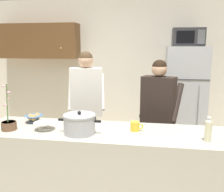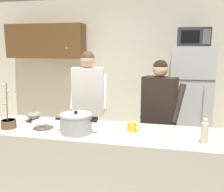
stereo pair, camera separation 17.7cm
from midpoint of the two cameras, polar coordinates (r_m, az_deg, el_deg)
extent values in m
cube|color=silver|center=(4.75, 2.33, 5.57)|extent=(6.00, 0.12, 2.60)
cube|color=brown|center=(4.96, -17.06, 11.66)|extent=(1.47, 0.34, 0.62)
sphere|color=gold|center=(4.61, -12.46, 10.43)|extent=(0.03, 0.03, 0.03)
cube|color=#BCB7A8|center=(2.78, -3.80, -16.78)|extent=(2.56, 0.68, 0.92)
cube|color=#B7BABF|center=(4.35, 14.78, -0.94)|extent=(0.64, 0.64, 1.75)
cube|color=#333333|center=(3.97, 15.48, 3.54)|extent=(0.63, 0.01, 0.01)
cylinder|color=#B2B2B7|center=(4.06, 17.65, -3.24)|extent=(0.02, 0.02, 0.79)
cube|color=#2D2D30|center=(4.24, 15.50, 12.55)|extent=(0.48, 0.36, 0.28)
cube|color=black|center=(4.06, 14.91, 12.67)|extent=(0.26, 0.01, 0.18)
cube|color=#59595B|center=(4.08, 18.17, 12.48)|extent=(0.11, 0.01, 0.21)
cylinder|color=#33384C|center=(3.67, -5.76, -10.45)|extent=(0.11, 0.11, 0.82)
cylinder|color=#33384C|center=(3.68, -8.13, -10.45)|extent=(0.11, 0.11, 0.82)
cube|color=white|center=(3.48, -7.23, 0.91)|extent=(0.46, 0.29, 0.65)
sphere|color=#D8A884|center=(3.43, -7.40, 7.92)|extent=(0.20, 0.20, 0.20)
sphere|color=#4C3823|center=(3.43, -7.41, 8.34)|extent=(0.19, 0.19, 0.19)
cylinder|color=white|center=(3.59, -3.69, 0.98)|extent=(0.16, 0.39, 0.50)
cylinder|color=white|center=(3.62, -10.49, 0.89)|extent=(0.16, 0.39, 0.50)
cylinder|color=black|center=(3.40, 9.54, -12.80)|extent=(0.11, 0.11, 0.78)
cylinder|color=black|center=(3.45, 7.29, -12.39)|extent=(0.11, 0.11, 0.78)
cube|color=#2D231E|center=(3.21, 8.76, -1.15)|extent=(0.45, 0.33, 0.61)
sphere|color=#D8A884|center=(3.15, 8.98, 6.00)|extent=(0.19, 0.19, 0.19)
sphere|color=black|center=(3.15, 8.99, 6.43)|extent=(0.18, 0.18, 0.18)
cylinder|color=#2D231E|center=(3.26, 12.83, -1.47)|extent=(0.21, 0.37, 0.47)
cylinder|color=#2D231E|center=(3.40, 6.32, -0.74)|extent=(0.21, 0.37, 0.47)
cylinder|color=#ADAFB5|center=(2.52, -9.29, -6.39)|extent=(0.31, 0.31, 0.17)
cylinder|color=#ADAFB5|center=(2.50, -9.36, -4.31)|extent=(0.32, 0.32, 0.02)
sphere|color=black|center=(2.49, -9.38, -3.73)|extent=(0.04, 0.04, 0.04)
cube|color=black|center=(2.57, -13.22, -5.18)|extent=(0.06, 0.02, 0.02)
cube|color=black|center=(2.46, -5.24, -5.69)|extent=(0.06, 0.02, 0.02)
cylinder|color=yellow|center=(2.57, 3.15, -6.80)|extent=(0.09, 0.09, 0.10)
torus|color=yellow|center=(2.57, 4.43, -6.85)|extent=(0.06, 0.01, 0.06)
cylinder|color=#4C7299|center=(3.02, -18.64, -5.42)|extent=(0.11, 0.11, 0.02)
cone|color=#4C7299|center=(3.01, -18.68, -4.69)|extent=(0.21, 0.21, 0.06)
sphere|color=tan|center=(3.00, -19.41, -4.47)|extent=(0.07, 0.07, 0.07)
sphere|color=tan|center=(3.01, -18.04, -4.32)|extent=(0.07, 0.07, 0.07)
sphere|color=tan|center=(2.97, -18.85, -4.61)|extent=(0.07, 0.07, 0.07)
cylinder|color=white|center=(2.72, -16.71, -7.09)|extent=(0.12, 0.12, 0.02)
cone|color=white|center=(2.71, -16.76, -6.28)|extent=(0.21, 0.21, 0.06)
cylinder|color=beige|center=(2.41, 18.77, -7.54)|extent=(0.06, 0.06, 0.18)
cone|color=beige|center=(2.38, 18.93, -5.11)|extent=(0.06, 0.06, 0.03)
cylinder|color=white|center=(2.38, 18.95, -4.73)|extent=(0.03, 0.03, 0.02)
cylinder|color=brown|center=(2.84, -23.75, -6.14)|extent=(0.15, 0.15, 0.09)
cylinder|color=#38281E|center=(2.83, -23.81, -5.40)|extent=(0.14, 0.14, 0.01)
cylinder|color=#4C7238|center=(2.78, -24.13, -1.48)|extent=(0.01, 0.04, 0.39)
ellipsoid|color=pink|center=(2.79, -24.53, -1.91)|extent=(0.04, 0.03, 0.02)
ellipsoid|color=pink|center=(2.79, -24.06, -0.51)|extent=(0.04, 0.03, 0.02)
ellipsoid|color=pink|center=(2.76, -23.90, 0.78)|extent=(0.04, 0.03, 0.02)
ellipsoid|color=pink|center=(2.75, -24.83, 2.02)|extent=(0.04, 0.03, 0.02)
camera|label=1|loc=(0.09, -91.66, -0.33)|focal=40.83mm
camera|label=2|loc=(0.09, 88.34, 0.33)|focal=40.83mm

